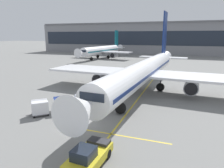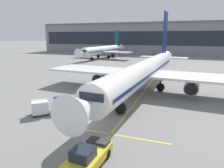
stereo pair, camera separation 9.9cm
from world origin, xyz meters
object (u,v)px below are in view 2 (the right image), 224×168
at_px(parked_airplane, 145,71).
at_px(ground_crew_by_loader, 88,104).
at_px(distant_airplane, 103,50).
at_px(baggage_cart_third, 40,107).
at_px(baggage_cart_lead, 83,101).
at_px(safety_cone_engine_keepout, 112,91).
at_px(baggage_cart_second, 62,104).
at_px(safety_cone_wingtip, 110,92).
at_px(safety_cone_nose_mark, 106,90).
at_px(belt_loader, 105,99).
at_px(pushback_tug, 88,156).
at_px(ground_crew_by_carts, 82,98).

height_order(parked_airplane, ground_crew_by_loader, parked_airplane).
relative_size(ground_crew_by_loader, distant_airplane, 0.05).
bearing_deg(baggage_cart_third, baggage_cart_lead, 47.08).
bearing_deg(safety_cone_engine_keepout, baggage_cart_second, -106.35).
bearing_deg(safety_cone_wingtip, safety_cone_nose_mark, 133.15).
bearing_deg(belt_loader, pushback_tug, -73.28).
distance_m(baggage_cart_lead, safety_cone_wingtip, 7.68).
bearing_deg(safety_cone_engine_keepout, distant_airplane, 114.08).
xyz_separation_m(pushback_tug, safety_cone_wingtip, (-5.31, 18.83, -0.48)).
xyz_separation_m(pushback_tug, safety_cone_engine_keepout, (-5.28, 19.66, -0.50)).
relative_size(baggage_cart_second, distant_airplane, 0.07).
height_order(baggage_cart_lead, safety_cone_wingtip, baggage_cart_lead).
bearing_deg(safety_cone_wingtip, baggage_cart_third, -112.72).
bearing_deg(pushback_tug, baggage_cart_second, 132.30).
distance_m(belt_loader, ground_crew_by_loader, 3.58).
xyz_separation_m(parked_airplane, pushback_tug, (0.19, -22.74, -2.80)).
relative_size(baggage_cart_lead, ground_crew_by_loader, 1.46).
relative_size(baggage_cart_lead, pushback_tug, 0.57).
bearing_deg(belt_loader, baggage_cart_third, -133.73).
xyz_separation_m(safety_cone_nose_mark, distant_airplane, (-20.94, 49.16, 3.12)).
bearing_deg(baggage_cart_third, ground_crew_by_loader, 29.53).
xyz_separation_m(baggage_cart_third, safety_cone_nose_mark, (3.66, 12.95, -0.69)).
xyz_separation_m(belt_loader, ground_crew_by_loader, (-0.92, -3.45, 0.17)).
relative_size(baggage_cart_second, ground_crew_by_carts, 1.46).
height_order(ground_crew_by_loader, safety_cone_wingtip, ground_crew_by_loader).
height_order(baggage_cart_lead, safety_cone_engine_keepout, baggage_cart_lead).
xyz_separation_m(belt_loader, safety_cone_engine_keepout, (-1.21, 6.09, -0.50)).
xyz_separation_m(baggage_cart_third, ground_crew_by_loader, (5.19, 2.94, -0.00)).
distance_m(baggage_cart_third, pushback_tug, 12.46).
relative_size(safety_cone_nose_mark, distant_airplane, 0.02).
relative_size(parked_airplane, distant_airplane, 1.30).
bearing_deg(baggage_cart_second, baggage_cart_third, -132.35).
bearing_deg(safety_cone_nose_mark, baggage_cart_third, -105.79).
bearing_deg(safety_cone_nose_mark, safety_cone_engine_keepout, -20.58).
bearing_deg(baggage_cart_third, safety_cone_wingtip, 67.28).
height_order(pushback_tug, ground_crew_by_carts, pushback_tug).
distance_m(parked_airplane, safety_cone_nose_mark, 7.62).
bearing_deg(baggage_cart_third, ground_crew_by_carts, 59.09).
xyz_separation_m(ground_crew_by_carts, safety_cone_wingtip, (1.82, 6.54, -0.65)).
xyz_separation_m(ground_crew_by_carts, distant_airplane, (-20.34, 56.99, 2.43)).
relative_size(baggage_cart_lead, safety_cone_nose_mark, 4.02).
bearing_deg(safety_cone_nose_mark, ground_crew_by_carts, -94.38).
distance_m(belt_loader, baggage_cart_lead, 3.29).
bearing_deg(safety_cone_wingtip, baggage_cart_second, -107.54).
distance_m(ground_crew_by_carts, safety_cone_wingtip, 6.82).
distance_m(baggage_cart_third, safety_cone_nose_mark, 13.47).
bearing_deg(pushback_tug, distant_airplane, 111.62).
xyz_separation_m(safety_cone_wingtip, distant_airplane, (-22.15, 50.46, 3.08)).
xyz_separation_m(parked_airplane, ground_crew_by_carts, (-6.94, -10.45, -2.63)).
distance_m(parked_airplane, baggage_cart_third, 18.68).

